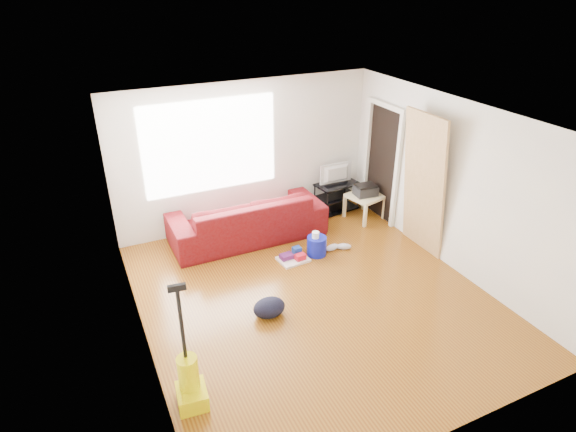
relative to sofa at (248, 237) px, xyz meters
name	(u,v)px	position (x,y,z in m)	size (l,w,h in m)	color
room	(315,210)	(0.29, -1.80, 1.25)	(4.51, 5.01, 2.51)	brown
sofa	(248,237)	(0.00, 0.00, 0.00)	(2.55, 1.00, 0.74)	#570306
tv_stand	(336,196)	(1.87, 0.27, 0.28)	(0.84, 0.55, 0.54)	black
tv	(338,174)	(1.87, 0.27, 0.73)	(0.64, 0.08, 0.37)	black
side_table	(365,199)	(2.17, -0.22, 0.38)	(0.67, 0.67, 0.45)	beige
printer	(366,190)	(2.17, -0.22, 0.55)	(0.40, 0.32, 0.20)	black
bucket	(316,254)	(0.79, -0.98, 0.00)	(0.31, 0.31, 0.31)	#0F19B0
toilet_paper	(315,243)	(0.76, -0.98, 0.21)	(0.11, 0.11, 0.10)	white
cleaning_tray	(293,257)	(0.39, -0.97, 0.05)	(0.48, 0.40, 0.16)	white
backpack	(269,315)	(-0.49, -2.05, 0.00)	(0.43, 0.35, 0.24)	black
sneakers	(338,247)	(1.17, -1.00, 0.05)	(0.45, 0.23, 0.10)	silver
vacuum	(190,382)	(-1.78, -3.01, 0.27)	(0.34, 0.37, 1.44)	#E7DC00
door_panel	(415,247)	(2.35, -1.47, 0.00)	(0.04, 0.90, 2.24)	#AB8347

